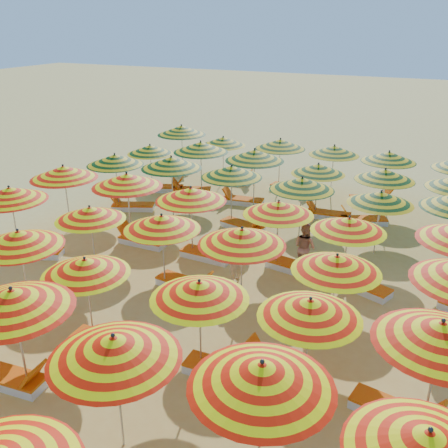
{
  "coord_description": "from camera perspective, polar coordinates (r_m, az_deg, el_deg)",
  "views": [
    {
      "loc": [
        5.83,
        -12.09,
        7.34
      ],
      "look_at": [
        0.0,
        0.5,
        1.6
      ],
      "focal_mm": 40.0,
      "sensor_mm": 36.0,
      "label": 1
    }
  ],
  "objects": [
    {
      "name": "ground",
      "position": [
        15.3,
        -0.79,
        -6.2
      ],
      "size": [
        120.0,
        120.0,
        0.0
      ],
      "primitive_type": "plane",
      "color": "#D8BB60",
      "rests_on": "ground"
    },
    {
      "name": "umbrella_8",
      "position": [
        10.72,
        -23.02,
        -8.0
      ],
      "size": [
        2.95,
        2.95,
        2.53
      ],
      "color": "silver",
      "rests_on": "ground"
    },
    {
      "name": "umbrella_9",
      "position": [
        8.91,
        -12.45,
        -13.66
      ],
      "size": [
        2.62,
        2.62,
        2.46
      ],
      "color": "silver",
      "rests_on": "ground"
    },
    {
      "name": "umbrella_10",
      "position": [
        8.11,
        4.34,
        -16.88
      ],
      "size": [
        2.56,
        2.56,
        2.51
      ],
      "color": "silver",
      "rests_on": "ground"
    },
    {
      "name": "umbrella_11",
      "position": [
        7.72,
        22.25,
        -22.25
      ],
      "size": [
        2.59,
        2.59,
        2.4
      ],
      "color": "silver",
      "rests_on": "ground"
    },
    {
      "name": "umbrella_13",
      "position": [
        13.81,
        -22.41,
        -1.58
      ],
      "size": [
        2.7,
        2.7,
        2.4
      ],
      "color": "silver",
      "rests_on": "ground"
    },
    {
      "name": "umbrella_14",
      "position": [
        12.18,
        -15.57,
        -4.72
      ],
      "size": [
        2.76,
        2.76,
        2.21
      ],
      "color": "silver",
      "rests_on": "ground"
    },
    {
      "name": "umbrella_15",
      "position": [
        10.68,
        -2.82,
        -7.58
      ],
      "size": [
        2.68,
        2.68,
        2.27
      ],
      "color": "silver",
      "rests_on": "ground"
    },
    {
      "name": "umbrella_16",
      "position": [
        10.22,
        9.8,
        -9.51
      ],
      "size": [
        2.69,
        2.69,
        2.25
      ],
      "color": "silver",
      "rests_on": "ground"
    },
    {
      "name": "umbrella_17",
      "position": [
        9.74,
        23.56,
        -11.38
      ],
      "size": [
        2.62,
        2.62,
        2.52
      ],
      "color": "silver",
      "rests_on": "ground"
    },
    {
      "name": "umbrella_18",
      "position": [
        17.28,
        -23.28,
        3.16
      ],
      "size": [
        2.77,
        2.77,
        2.46
      ],
      "color": "silver",
      "rests_on": "ground"
    },
    {
      "name": "umbrella_19",
      "position": [
        15.37,
        -15.07,
        1.17
      ],
      "size": [
        2.76,
        2.76,
        2.23
      ],
      "color": "silver",
      "rests_on": "ground"
    },
    {
      "name": "umbrella_20",
      "position": [
        14.06,
        -7.12,
        0.17
      ],
      "size": [
        2.79,
        2.79,
        2.33
      ],
      "color": "silver",
      "rests_on": "ground"
    },
    {
      "name": "umbrella_21",
      "position": [
        12.8,
        2.07,
        -1.49
      ],
      "size": [
        2.68,
        2.68,
        2.44
      ],
      "color": "silver",
      "rests_on": "ground"
    },
    {
      "name": "umbrella_22",
      "position": [
        12.07,
        12.74,
        -4.43
      ],
      "size": [
        2.57,
        2.57,
        2.27
      ],
      "color": "silver",
      "rests_on": "ground"
    },
    {
      "name": "umbrella_24",
      "position": [
        18.82,
        -17.86,
        5.64
      ],
      "size": [
        2.47,
        2.47,
        2.54
      ],
      "color": "silver",
      "rests_on": "ground"
    },
    {
      "name": "umbrella_25",
      "position": [
        17.29,
        -11.04,
        4.92
      ],
      "size": [
        2.78,
        2.78,
        2.55
      ],
      "color": "silver",
      "rests_on": "ground"
    },
    {
      "name": "umbrella_26",
      "position": [
        15.97,
        -3.8,
        3.39
      ],
      "size": [
        2.46,
        2.46,
        2.43
      ],
      "color": "silver",
      "rests_on": "ground"
    },
    {
      "name": "umbrella_27",
      "position": [
        15.16,
        6.25,
        1.8
      ],
      "size": [
        2.48,
        2.48,
        2.3
      ],
      "color": "silver",
      "rests_on": "ground"
    },
    {
      "name": "umbrella_28",
      "position": [
        14.4,
        14.06,
        -0.08
      ],
      "size": [
        2.53,
        2.53,
        2.25
      ],
      "color": "silver",
      "rests_on": "ground"
    },
    {
      "name": "umbrella_30",
      "position": [
        20.48,
        -12.35,
        7.18
      ],
      "size": [
        2.83,
        2.83,
        2.41
      ],
      "color": "silver",
      "rests_on": "ground"
    },
    {
      "name": "umbrella_31",
      "position": [
        19.41,
        -6.04,
        6.98
      ],
      "size": [
        2.8,
        2.8,
        2.5
      ],
      "color": "silver",
      "rests_on": "ground"
    },
    {
      "name": "umbrella_32",
      "position": [
        18.4,
        0.87,
        6.01
      ],
      "size": [
        2.67,
        2.67,
        2.41
      ],
      "color": "silver",
      "rests_on": "ground"
    },
    {
      "name": "umbrella_33",
      "position": [
        17.31,
        8.91,
        4.55
      ],
      "size": [
        2.74,
        2.74,
        2.38
      ],
      "color": "silver",
      "rests_on": "ground"
    },
    {
      "name": "umbrella_34",
      "position": [
        16.85,
        17.47,
        2.87
      ],
      "size": [
        2.62,
        2.62,
        2.25
      ],
      "color": "silver",
      "rests_on": "ground"
    },
    {
      "name": "umbrella_36",
      "position": [
        22.71,
        -8.43,
        8.42
      ],
      "size": [
        2.11,
        2.11,
        2.18
      ],
      "color": "silver",
      "rests_on": "ground"
    },
    {
      "name": "umbrella_37",
      "position": [
        21.69,
        -2.67,
        8.77
      ],
      "size": [
        3.07,
        3.07,
        2.52
      ],
      "color": "silver",
      "rests_on": "ground"
    },
    {
      "name": "umbrella_38",
      "position": [
        20.27,
        3.52,
        7.84
      ],
      "size": [
        2.71,
        2.71,
        2.54
      ],
      "color": "silver",
      "rests_on": "ground"
    },
    {
      "name": "umbrella_39",
      "position": [
        19.71,
        10.72,
        6.19
      ],
      "size": [
        2.24,
        2.24,
        2.21
      ],
      "color": "silver",
      "rests_on": "ground"
    },
    {
      "name": "umbrella_40",
      "position": [
        19.21,
        17.9,
        5.37
      ],
      "size": [
        2.91,
        2.91,
        2.32
      ],
      "color": "silver",
      "rests_on": "ground"
    },
    {
      "name": "umbrella_42",
      "position": [
        25.04,
        -4.87,
        10.63
      ],
      "size": [
        3.16,
        3.16,
        2.54
      ],
      "color": "silver",
      "rests_on": "ground"
    },
    {
      "name": "umbrella_43",
      "position": [
        23.83,
        -0.09,
        9.44
      ],
      "size": [
        2.6,
        2.6,
        2.23
      ],
      "color": "silver",
      "rests_on": "ground"
    },
    {
      "name": "umbrella_44",
      "position": [
        22.79,
        6.46,
        9.07
      ],
      "size": [
        2.91,
        2.91,
        2.4
      ],
      "color": "silver",
      "rests_on": "ground"
    },
    {
      "name": "umbrella_45",
      "position": [
        22.34,
        12.47,
        8.21
      ],
      "size": [
        2.69,
        2.69,
        2.31
      ],
      "color": "silver",
      "rests_on": "ground"
    },
    {
      "name": "umbrella_46",
      "position": [
        21.69,
        18.31,
        7.3
      ],
      "size": [
        2.59,
        2.59,
        2.37
      ],
      "color": "silver",
      "rests_on": "ground"
    },
    {
      "name": "lounger_5",
      "position": [
        12.16,
        -23.22,
        -15.91
      ],
      "size": [
        1.77,
        0.72,
        0.69
      ],
      "rotation": [
        0.0,
        0.0,
        0.08
      ],
      "color": "white",
      "rests_on": "ground"
    },
    {
      "name": "lounger_7",
      "position": [
        15.05,
        -22.42,
        -7.95
      ],
      "size": [
        1.83,
        1.16,
        0.69
      ],
      "rotation": [
        0.0,
        0.0,
        0.36
      ],
      "color": "white",
      "rests_on": "ground"
    },
    {
      "name": "lounger_8",
      "position": [
        12.6,
        -13.25,
        -13.02
      ],
      "size": [
        1.75,
        0.63,
        0.69
      ],
      "rotation": [
        0.0,
        0.0,
        0.03
      ],
      "color": "white",
      "rests_on": "ground"
    },
    {
      "name": "lounger_9",
      "position": [
        11.45,
        -0.04,
        -16.42
      ],
      "size": [
        1.74,
        0.61,
        0.69
      ],
      "rotation": [
        0.0,
        0.0,
        0.02
      ],
      "color": "white",
      "rests_on": "ground"
    },
    {
      "name": "lounger_10",
      "position": [
        11.54,
        6.45,
        -16.22
      ],
      "size": [
        1.78,
        0.75,
        0.69
      ],
      "rotation": [
        0.0,
        0.0,
        3.04
      ],
      "color": "white",
      "rests_on": "ground"
    },
    {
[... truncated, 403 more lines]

